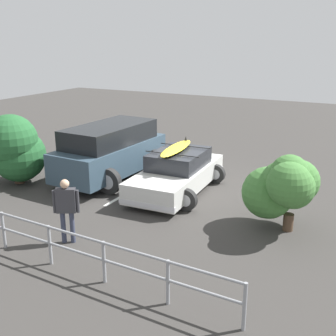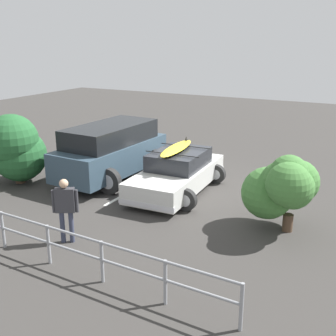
# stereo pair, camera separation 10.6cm
# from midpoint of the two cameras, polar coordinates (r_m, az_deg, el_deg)

# --- Properties ---
(ground_plane) EXTENTS (44.00, 44.00, 0.02)m
(ground_plane) POSITION_cam_midpoint_polar(r_m,az_deg,el_deg) (13.83, 1.91, -2.79)
(ground_plane) COLOR #383533
(ground_plane) RESTS_ON ground
(parking_stripe) EXTENTS (0.12, 4.16, 0.00)m
(parking_stripe) POSITION_cam_midpoint_polar(r_m,az_deg,el_deg) (14.14, -3.87, -2.31)
(parking_stripe) COLOR silver
(parking_stripe) RESTS_ON ground
(sedan_car) EXTENTS (2.50, 4.33, 1.58)m
(sedan_car) POSITION_cam_midpoint_polar(r_m,az_deg,el_deg) (13.38, 1.02, -0.62)
(sedan_car) COLOR silver
(sedan_car) RESTS_ON ground
(suv_car) EXTENTS (2.82, 4.68, 1.90)m
(suv_car) POSITION_cam_midpoint_polar(r_m,az_deg,el_deg) (14.72, -7.96, 2.35)
(suv_car) COLOR #334756
(suv_car) RESTS_ON ground
(person_bystander) EXTENTS (0.55, 0.38, 1.60)m
(person_bystander) POSITION_cam_midpoint_polar(r_m,az_deg,el_deg) (10.20, -13.91, -4.92)
(person_bystander) COLOR #33384C
(person_bystander) RESTS_ON ground
(railing_fence) EXTENTS (10.30, 0.51, 0.91)m
(railing_fence) POSITION_cam_midpoint_polar(r_m,az_deg,el_deg) (9.99, -19.07, -8.09)
(railing_fence) COLOR gray
(railing_fence) RESTS_ON ground
(bush_near_left) EXTENTS (1.89, 2.01, 2.02)m
(bush_near_left) POSITION_cam_midpoint_polar(r_m,az_deg,el_deg) (10.90, 15.15, -2.29)
(bush_near_left) COLOR #4C3828
(bush_near_left) RESTS_ON ground
(bush_near_right) EXTENTS (2.24, 2.00, 2.37)m
(bush_near_right) POSITION_cam_midpoint_polar(r_m,az_deg,el_deg) (14.90, -20.70, 2.28)
(bush_near_right) COLOR #4C3828
(bush_near_right) RESTS_ON ground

